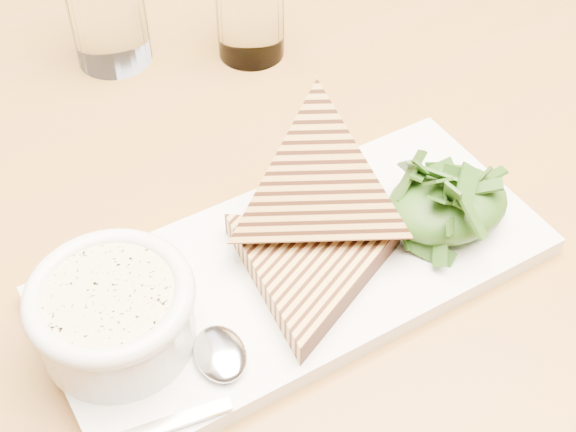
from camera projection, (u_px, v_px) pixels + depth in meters
name	position (u px, v px, depth m)	size (l,w,h in m)	color
table_top	(130.00, 284.00, 0.65)	(1.33, 0.89, 0.04)	brown
table_leg_br	(455.00, 144.00, 1.35)	(0.06, 0.06, 0.73)	brown
platter	(298.00, 270.00, 0.63)	(0.39, 0.18, 0.02)	white
soup_bowl	(116.00, 320.00, 0.56)	(0.11, 0.11, 0.04)	white
soup	(110.00, 297.00, 0.54)	(0.09, 0.09, 0.01)	beige
bowl_rim	(109.00, 295.00, 0.54)	(0.12, 0.12, 0.01)	white
sandwich_flat	(309.00, 268.00, 0.60)	(0.16, 0.16, 0.02)	tan
sandwich_lean	(319.00, 187.00, 0.60)	(0.16, 0.16, 0.09)	tan
salad_base	(447.00, 204.00, 0.64)	(0.10, 0.08, 0.04)	#17420E
arugula_pile	(449.00, 197.00, 0.63)	(0.11, 0.10, 0.05)	#31501B
spoon_bowl	(220.00, 353.00, 0.56)	(0.04, 0.05, 0.01)	silver
glass_near	(107.00, 9.00, 0.79)	(0.08, 0.08, 0.12)	white
glass_far	(250.00, 8.00, 0.80)	(0.07, 0.07, 0.10)	white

